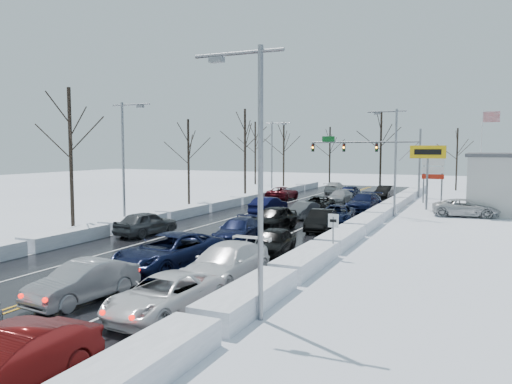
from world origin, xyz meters
The scene contains 44 objects.
ground centered at (0.00, 0.00, 0.00)m, with size 160.00×160.00×0.00m, color white.
road_surface centered at (0.00, 2.00, 0.01)m, with size 14.00×84.00×0.01m, color black.
snow_bank_left centered at (-7.60, 2.00, 0.00)m, with size 1.54×72.00×0.81m, color white.
snow_bank_right centered at (7.60, 2.00, 0.00)m, with size 1.54×72.00×0.81m, color white.
traffic_signal_mast centered at (3.45, 27.99, 5.48)m, with size 13.28×0.39×8.00m.
tires_plus_sign centered at (10.50, 15.99, 4.99)m, with size 3.20×0.34×6.00m.
used_vehicles_sign centered at (10.50, 22.00, 3.32)m, with size 2.20×0.22×4.65m.
speed_limit_sign centered at (8.20, -8.00, 1.63)m, with size 0.55×0.09×2.35m.
flagpole centered at (15.17, 30.00, 5.93)m, with size 1.87×1.20×10.00m.
streetlight_se centered at (8.30, -18.00, 5.31)m, with size 3.20×0.25×9.00m.
streetlight_ne centered at (8.30, 10.00, 5.31)m, with size 3.20×0.25×9.00m.
streetlight_sw centered at (-8.30, -4.00, 5.31)m, with size 3.20×0.25×9.00m.
streetlight_nw centered at (-8.30, 24.00, 5.31)m, with size 3.20×0.25×9.00m.
tree_left_b centered at (-11.50, -6.00, 6.99)m, with size 4.00×4.00×10.00m.
tree_left_c centered at (-10.50, 8.00, 5.94)m, with size 3.40×3.40×8.50m.
tree_left_d centered at (-11.20, 22.00, 7.33)m, with size 4.20×4.20×10.50m.
tree_left_e centered at (-10.80, 34.00, 6.64)m, with size 3.80×3.80×9.50m.
tree_far_a centered at (-18.00, 40.00, 6.99)m, with size 4.00×4.00×10.00m.
tree_far_b centered at (-6.00, 41.00, 6.29)m, with size 3.60×3.60×9.00m.
tree_far_c centered at (2.00, 39.00, 7.68)m, with size 4.40×4.40×11.00m.
tree_far_d centered at (12.00, 40.50, 5.94)m, with size 3.40×3.40×8.50m.
queued_car_1 centered at (1.61, -18.84, 0.00)m, with size 1.56×4.48×1.48m, color gray.
queued_car_2 centered at (1.82, -13.48, 0.00)m, with size 2.84×6.17×1.71m, color black.
queued_car_3 centered at (1.68, -5.94, 0.00)m, with size 2.03×5.00×1.45m, color black.
queued_car_4 centered at (1.94, -0.87, 0.00)m, with size 2.01×4.99×1.70m, color black.
queued_car_5 centered at (1.86, 5.71, 0.00)m, with size 1.41×4.04×1.33m, color #424547.
queued_car_6 centered at (1.74, 9.74, 0.00)m, with size 2.41×5.22×1.45m, color black.
queued_car_7 centered at (1.64, 18.19, 0.00)m, with size 1.91×4.70×1.36m, color gray.
queued_car_8 centered at (1.56, 22.34, 0.00)m, with size 1.87×4.65×1.59m, color black.
queued_car_10 centered at (5.29, -18.89, 0.00)m, with size 2.27×4.92×1.37m, color silver.
queued_car_11 centered at (5.23, -14.27, 0.00)m, with size 2.27×5.57×1.62m, color white.
queued_car_12 centered at (5.06, -8.58, 0.00)m, with size 1.74×4.33×1.48m, color black.
queued_car_13 centered at (5.06, 0.30, 0.00)m, with size 1.56×4.47×1.47m, color black.
queued_car_14 centered at (5.26, 3.66, 0.00)m, with size 2.41×5.24×1.45m, color black.
queued_car_15 centered at (5.41, 12.61, 0.00)m, with size 2.28×5.61×1.63m, color black.
queued_car_16 centered at (5.11, 16.36, 0.00)m, with size 1.61×4.01×1.37m, color silver.
queued_car_17 centered at (5.14, 24.75, 0.00)m, with size 1.58×4.54×1.50m, color black.
oncoming_car_0 centered at (-1.59, 6.63, 0.00)m, with size 1.65×4.72×1.56m, color black.
oncoming_car_1 centered at (-5.24, 19.33, 0.00)m, with size 2.38×5.16×1.43m, color #500A12.
oncoming_car_2 centered at (-1.94, 29.56, 0.00)m, with size 2.03×4.99×1.45m, color silver.
oncoming_car_3 centered at (-5.05, -6.05, 0.00)m, with size 1.88×4.68×1.59m, color #434548.
parked_car_0 centered at (14.00, 12.33, 0.00)m, with size 2.47×5.36×1.49m, color #BCBCBF.
parked_car_1 centered at (17.06, 16.90, 0.00)m, with size 2.06×5.07×1.47m, color silver.
parked_car_2 centered at (14.92, 21.69, 0.00)m, with size 1.63×4.06×1.38m, color black.
Camera 1 is at (15.05, -32.85, 5.70)m, focal length 35.00 mm.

